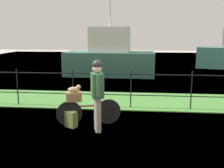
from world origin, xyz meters
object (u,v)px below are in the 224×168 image
Objects in this scene: cyclist_person at (97,89)px; moored_boat_near at (110,58)px; bicycle_main at (88,112)px; wooden_crate at (74,97)px; terrier_dog at (75,89)px; backpack_on_paving at (71,119)px.

moored_boat_near reaches higher than cyclist_person.
bicycle_main is 0.82m from cyclist_person.
moored_boat_near is (-0.02, 8.18, 0.20)m from wooden_crate.
cyclist_person is at bearing -52.39° from bicycle_main.
terrier_dog is at bearing -162.92° from bicycle_main.
terrier_dog is 0.81× the size of backpack_on_paving.
wooden_crate is at bearing -162.92° from bicycle_main.
cyclist_person reaches higher than wooden_crate.
moored_boat_near reaches higher than wooden_crate.
wooden_crate reaches higher than backpack_on_paving.
cyclist_person reaches higher than terrier_dog.
terrier_dog is at bearing -98.06° from backpack_on_paving.
terrier_dog is at bearing 17.08° from wooden_crate.
terrier_dog is at bearing 154.73° from cyclist_person.
wooden_crate is at bearing -90.64° from backpack_on_paving.
backpack_on_paving is (-0.68, 0.18, -0.80)m from cyclist_person.
cyclist_person is (0.29, -0.38, 0.67)m from bicycle_main.
bicycle_main is 0.68m from terrier_dog.
bicycle_main is at bearing 17.08° from wooden_crate.
moored_boat_near is at bearing 94.41° from cyclist_person.
cyclist_person is 4.21× the size of backpack_on_paving.
terrier_dog is 0.19× the size of cyclist_person.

